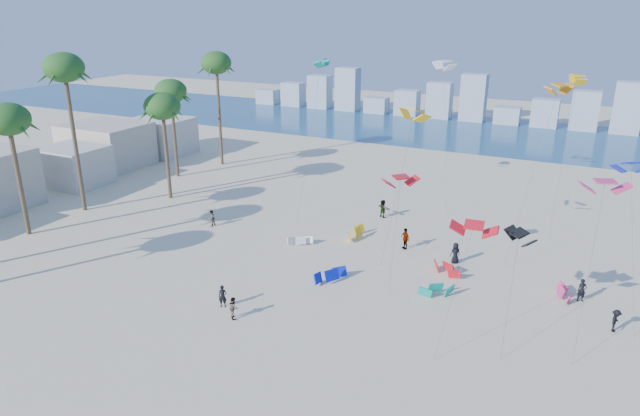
% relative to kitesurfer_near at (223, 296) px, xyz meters
% --- Properties ---
extents(ground, '(220.00, 220.00, 0.00)m').
position_rel_kitesurfer_near_xyz_m(ground, '(-0.43, -5.87, -0.81)').
color(ground, beige).
rests_on(ground, ground).
extents(ocean, '(220.00, 220.00, 0.00)m').
position_rel_kitesurfer_near_xyz_m(ocean, '(-0.43, 66.13, -0.80)').
color(ocean, navy).
rests_on(ocean, ground).
extents(kitesurfer_near, '(0.70, 0.61, 1.62)m').
position_rel_kitesurfer_near_xyz_m(kitesurfer_near, '(0.00, 0.00, 0.00)').
color(kitesurfer_near, black).
rests_on(kitesurfer_near, ground).
extents(kitesurfer_mid, '(0.94, 0.94, 1.54)m').
position_rel_kitesurfer_near_xyz_m(kitesurfer_mid, '(1.54, -0.91, -0.04)').
color(kitesurfer_mid, gray).
rests_on(kitesurfer_mid, ground).
extents(kitesurfers_far, '(35.30, 14.36, 1.90)m').
position_rel_kitesurfer_near_xyz_m(kitesurfers_far, '(9.02, 15.25, 0.06)').
color(kitesurfers_far, black).
rests_on(kitesurfers_far, ground).
extents(grounded_kites, '(23.34, 12.19, 0.95)m').
position_rel_kitesurfer_near_xyz_m(grounded_kites, '(8.94, 10.90, -0.37)').
color(grounded_kites, white).
rests_on(grounded_kites, ground).
extents(flying_kites, '(29.65, 32.16, 15.47)m').
position_rel_kitesurfer_near_xyz_m(flying_kites, '(13.44, 17.38, 10.97)').
color(flying_kites, red).
rests_on(flying_kites, ground).
extents(palm_row, '(9.13, 44.80, 15.79)m').
position_rel_kitesurfer_near_xyz_m(palm_row, '(-22.35, 10.29, 10.43)').
color(palm_row, brown).
rests_on(palm_row, ground).
extents(beachfront_buildings, '(11.50, 43.00, 6.00)m').
position_rel_kitesurfer_near_xyz_m(beachfront_buildings, '(-34.12, 14.95, 1.86)').
color(beachfront_buildings, beige).
rests_on(beachfront_buildings, ground).
extents(distant_skyline, '(85.00, 3.00, 8.40)m').
position_rel_kitesurfer_near_xyz_m(distant_skyline, '(-1.62, 76.13, 2.28)').
color(distant_skyline, '#9EADBF').
rests_on(distant_skyline, ground).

